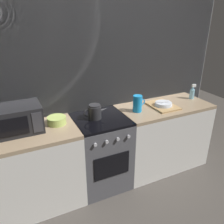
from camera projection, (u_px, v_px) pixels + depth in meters
ground_plane at (102, 181)px, 2.94m from camera, size 8.00×8.00×0.00m
back_wall at (89, 85)px, 2.72m from camera, size 3.60×0.05×2.40m
counter_left at (23, 172)px, 2.40m from camera, size 1.20×0.60×0.90m
stove_unit at (101, 152)px, 2.76m from camera, size 0.60×0.63×0.90m
counter_right at (162, 136)px, 3.11m from camera, size 1.20×0.60×0.90m
microwave at (18, 119)px, 2.25m from camera, size 0.46×0.35×0.27m
kettle at (95, 112)px, 2.54m from camera, size 0.28×0.15×0.17m
mixing_bowl at (57, 120)px, 2.44m from camera, size 0.20×0.20×0.08m
pitcher at (138, 104)px, 2.72m from camera, size 0.16×0.11×0.20m
dish_pile at (163, 105)px, 2.89m from camera, size 0.30×0.40×0.07m
spray_bottle at (192, 93)px, 3.13m from camera, size 0.08×0.06×0.20m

